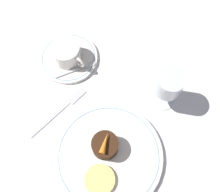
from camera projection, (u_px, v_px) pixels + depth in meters
The scene contains 10 objects.
ground_plane at pixel (125, 146), 0.63m from camera, with size 3.00×3.00×0.00m, color white.
dinner_plate at pixel (109, 156), 0.62m from camera, with size 0.26×0.26×0.01m.
saucer at pixel (69, 58), 0.72m from camera, with size 0.16×0.16×0.01m.
coffee_cup at pixel (66, 53), 0.69m from camera, with size 0.10×0.08×0.05m.
spoon at pixel (81, 68), 0.70m from camera, with size 0.06×0.11×0.00m.
wine_glass at pixel (167, 84), 0.60m from camera, with size 0.07×0.07×0.12m.
fork at pixel (64, 107), 0.67m from camera, with size 0.03×0.18×0.01m.
dessert_cake at pixel (105, 145), 0.60m from camera, with size 0.06×0.06×0.04m.
carrot_garnish at pixel (105, 143), 0.57m from camera, with size 0.03×0.05×0.01m.
pineapple_slice at pixel (100, 180), 0.58m from camera, with size 0.07×0.07×0.01m.
Camera 1 is at (0.06, -0.12, 0.63)m, focal length 42.00 mm.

